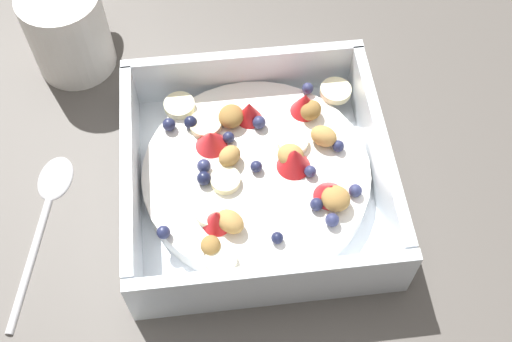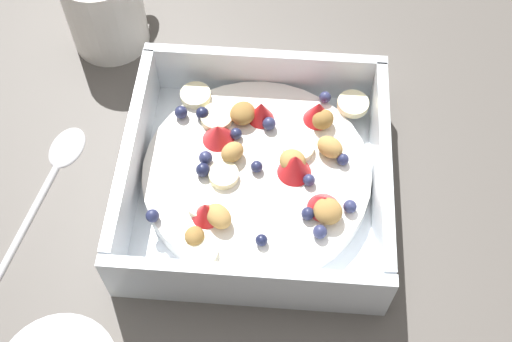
{
  "view_description": "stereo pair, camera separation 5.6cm",
  "coord_description": "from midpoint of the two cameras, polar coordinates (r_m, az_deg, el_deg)",
  "views": [
    {
      "loc": [
        0.03,
        0.3,
        0.51
      ],
      "look_at": [
        0.0,
        0.0,
        0.03
      ],
      "focal_mm": 44.65,
      "sensor_mm": 36.0,
      "label": 1
    },
    {
      "loc": [
        -0.02,
        0.3,
        0.51
      ],
      "look_at": [
        0.0,
        0.0,
        0.03
      ],
      "focal_mm": 44.65,
      "sensor_mm": 36.0,
      "label": 2
    }
  ],
  "objects": [
    {
      "name": "ground_plane",
      "position": [
        0.59,
        2.78,
        -1.63
      ],
      "size": [
        2.4,
        2.4,
        0.0
      ],
      "primitive_type": "plane",
      "color": "#56514C"
    },
    {
      "name": "spoon",
      "position": [
        0.62,
        -15.2,
        0.08
      ],
      "size": [
        0.05,
        0.17,
        0.01
      ],
      "color": "silver",
      "rests_on": "ground"
    },
    {
      "name": "fruit_bowl",
      "position": [
        0.57,
        2.93,
        -0.61
      ],
      "size": [
        0.23,
        0.23,
        0.06
      ],
      "color": "white",
      "rests_on": "ground"
    },
    {
      "name": "coffee_mug",
      "position": [
        0.68,
        -10.98,
        14.08
      ],
      "size": [
        0.08,
        0.11,
        0.09
      ],
      "color": "white",
      "rests_on": "ground"
    }
  ]
}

